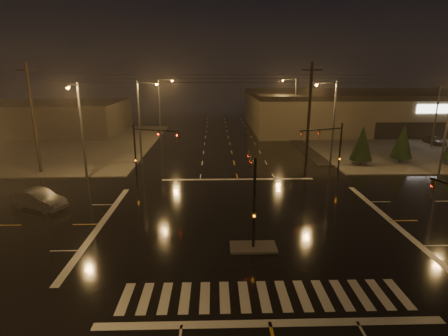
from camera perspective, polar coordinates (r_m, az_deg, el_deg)
The scene contains 23 objects.
ground at distance 26.81m, azimuth 3.84°, elevation -8.86°, with size 140.00×140.00×0.00m, color black.
sidewalk_ne at distance 64.22m, azimuth 28.84°, elevation 3.70°, with size 36.00×36.00×0.12m, color #42403B.
sidewalk_nw at distance 61.88m, azimuth -28.07°, elevation 3.42°, with size 36.00×36.00×0.12m, color #42403B.
median_island at distance 23.21m, azimuth 4.78°, elevation -12.75°, with size 3.00×1.60×0.15m, color #42403B.
crosswalk at distance 19.03m, azimuth 6.51°, elevation -20.05°, with size 15.00×2.60×0.01m, color beige.
stop_bar_near at distance 17.46m, azimuth 7.50°, elevation -23.84°, with size 16.00×0.50×0.01m, color beige.
stop_bar_far at distance 37.08m, azimuth 2.26°, elevation -1.85°, with size 16.00×0.50×0.01m, color beige.
retail_building at distance 79.98m, azimuth 26.65°, elevation 8.69°, with size 60.20×28.30×7.20m.
commercial_block at distance 74.32m, azimuth -27.82°, elevation 7.34°, with size 30.00×18.00×5.60m, color #3C3634.
signal_mast_median at distance 22.59m, azimuth 4.73°, elevation -3.38°, with size 0.25×4.59×6.00m.
signal_mast_ne at distance 37.18m, azimuth 17.21°, elevation 3.54°, with size 4.84×1.86×6.00m.
signal_mast_nw at distance 35.90m, azimuth -12.91°, elevation 3.44°, with size 4.84×1.86×6.00m.
streetlight_1 at distance 43.52m, azimuth -13.31°, elevation 8.15°, with size 2.77×0.32×10.00m.
streetlight_2 at distance 59.19m, azimuth -10.25°, elevation 10.15°, with size 2.77×0.32×10.00m.
streetlight_3 at distance 42.88m, azimuth 17.11°, elevation 7.78°, with size 2.77×0.32×10.00m.
streetlight_4 at distance 62.06m, azimuth 11.27°, elevation 10.34°, with size 2.77×0.32×10.00m.
streetlight_5 at distance 38.35m, azimuth -22.43°, elevation 6.47°, with size 0.32×2.77×10.00m.
utility_pole_0 at distance 43.29m, azimuth -28.68°, elevation 7.09°, with size 2.20×0.32×12.00m.
utility_pole_1 at distance 40.02m, azimuth 13.68°, elevation 8.00°, with size 2.20×0.32×12.00m.
conifer_0 at distance 45.13m, azimuth 21.63°, elevation 3.82°, with size 2.65×2.65×4.83m.
conifer_1 at distance 48.45m, azimuth 27.14°, elevation 3.88°, with size 2.59×2.59×4.75m.
car_parked at distance 63.83m, azimuth 31.12°, elevation 3.94°, with size 1.72×4.28×1.46m, color black.
car_crossing at distance 32.95m, azimuth -27.98°, elevation -4.51°, with size 1.68×4.83×1.59m, color #57595E.
Camera 1 is at (-2.46, -24.31, 11.02)m, focal length 28.00 mm.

